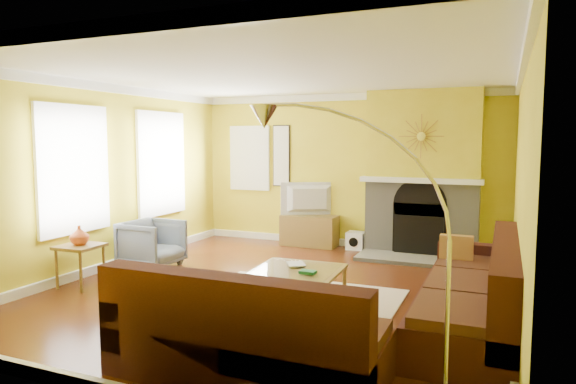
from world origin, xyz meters
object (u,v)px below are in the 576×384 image
at_px(arc_lamp, 357,267).
at_px(armchair, 152,244).
at_px(media_console, 310,230).
at_px(side_table, 81,266).
at_px(sectional_sofa, 351,283).
at_px(coffee_table, 296,286).

bearing_deg(arc_lamp, armchair, 143.54).
height_order(media_console, arc_lamp, arc_lamp).
bearing_deg(armchair, side_table, 172.49).
xyz_separation_m(sectional_sofa, side_table, (-3.60, 0.00, -0.17)).
bearing_deg(sectional_sofa, media_console, 116.57).
bearing_deg(media_console, sectional_sofa, -63.43).
bearing_deg(arc_lamp, coffee_table, 121.06).
distance_m(sectional_sofa, armchair, 3.61).
distance_m(coffee_table, arc_lamp, 2.71).
height_order(armchair, side_table, armchair).
height_order(coffee_table, media_console, media_console).
bearing_deg(sectional_sofa, arc_lamp, -72.84).
relative_size(media_console, armchair, 1.29).
relative_size(coffee_table, armchair, 1.29).
height_order(side_table, arc_lamp, arc_lamp).
xyz_separation_m(sectional_sofa, coffee_table, (-0.80, 0.50, -0.25)).
distance_m(sectional_sofa, arc_lamp, 1.88).
relative_size(sectional_sofa, media_console, 3.70).
bearing_deg(side_table, coffee_table, 10.12).
xyz_separation_m(sectional_sofa, media_console, (-1.80, 3.60, -0.17)).
distance_m(sectional_sofa, coffee_table, 0.98).
distance_m(coffee_table, media_console, 3.26).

